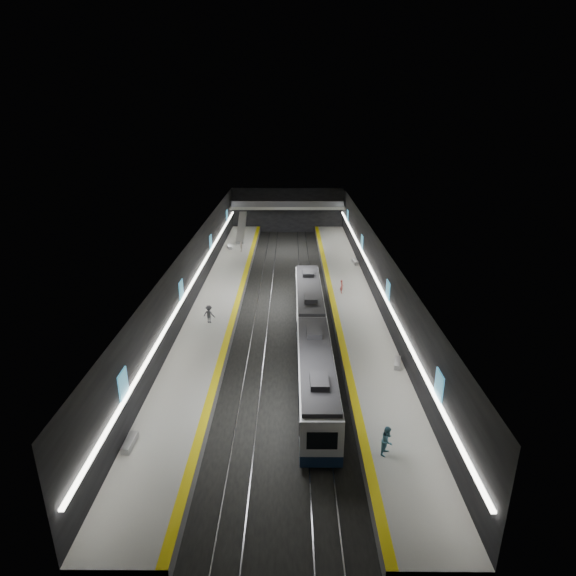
{
  "coord_description": "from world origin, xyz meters",
  "views": [
    {
      "loc": [
        0.61,
        -51.17,
        20.82
      ],
      "look_at": [
        0.3,
        -0.66,
        2.2
      ],
      "focal_mm": 30.0,
      "sensor_mm": 36.0,
      "label": 1
    }
  ],
  "objects_px": {
    "bench_right_near": "(397,363)",
    "passenger_right_a": "(342,287)",
    "train": "(312,334)",
    "bench_left_far": "(230,247)",
    "bench_left_near": "(130,443)",
    "bench_right_far": "(355,262)",
    "passenger_left_a": "(241,247)",
    "escalator": "(241,228)",
    "passenger_right_b": "(387,441)",
    "passenger_left_b": "(209,314)"
  },
  "relations": [
    {
      "from": "escalator",
      "to": "passenger_left_b",
      "type": "distance_m",
      "value": 33.5
    },
    {
      "from": "bench_left_near",
      "to": "passenger_left_b",
      "type": "bearing_deg",
      "value": 85.75
    },
    {
      "from": "bench_right_far",
      "to": "passenger_right_b",
      "type": "distance_m",
      "value": 39.48
    },
    {
      "from": "passenger_left_a",
      "to": "passenger_left_b",
      "type": "height_order",
      "value": "passenger_left_b"
    },
    {
      "from": "train",
      "to": "passenger_right_b",
      "type": "relative_size",
      "value": 15.66
    },
    {
      "from": "passenger_right_b",
      "to": "passenger_right_a",
      "type": "bearing_deg",
      "value": 33.3
    },
    {
      "from": "bench_right_far",
      "to": "bench_left_near",
      "type": "bearing_deg",
      "value": -122.05
    },
    {
      "from": "escalator",
      "to": "passenger_right_a",
      "type": "xyz_separation_m",
      "value": [
        13.99,
        -25.08,
        -1.11
      ]
    },
    {
      "from": "bench_right_near",
      "to": "passenger_right_a",
      "type": "relative_size",
      "value": 1.13
    },
    {
      "from": "bench_left_near",
      "to": "escalator",
      "type": "bearing_deg",
      "value": 89.71
    },
    {
      "from": "bench_left_near",
      "to": "passenger_right_a",
      "type": "distance_m",
      "value": 31.54
    },
    {
      "from": "passenger_right_b",
      "to": "passenger_left_a",
      "type": "height_order",
      "value": "passenger_right_b"
    },
    {
      "from": "train",
      "to": "passenger_right_a",
      "type": "bearing_deg",
      "value": 73.36
    },
    {
      "from": "passenger_right_a",
      "to": "train",
      "type": "bearing_deg",
      "value": 160.99
    },
    {
      "from": "bench_left_far",
      "to": "passenger_left_a",
      "type": "bearing_deg",
      "value": -55.0
    },
    {
      "from": "escalator",
      "to": "passenger_right_b",
      "type": "distance_m",
      "value": 54.72
    },
    {
      "from": "passenger_left_b",
      "to": "train",
      "type": "bearing_deg",
      "value": 170.04
    },
    {
      "from": "escalator",
      "to": "bench_left_far",
      "type": "xyz_separation_m",
      "value": [
        -1.31,
        -5.89,
        -1.66
      ]
    },
    {
      "from": "bench_left_far",
      "to": "passenger_right_b",
      "type": "xyz_separation_m",
      "value": [
        15.33,
        -47.0,
        0.72
      ]
    },
    {
      "from": "train",
      "to": "bench_left_far",
      "type": "relative_size",
      "value": 15.37
    },
    {
      "from": "train",
      "to": "passenger_right_a",
      "type": "distance_m",
      "value": 13.93
    },
    {
      "from": "escalator",
      "to": "bench_right_near",
      "type": "height_order",
      "value": "escalator"
    },
    {
      "from": "bench_left_near",
      "to": "passenger_left_b",
      "type": "xyz_separation_m",
      "value": [
        2.02,
        18.78,
        0.69
      ]
    },
    {
      "from": "train",
      "to": "bench_right_far",
      "type": "height_order",
      "value": "train"
    },
    {
      "from": "train",
      "to": "bench_left_far",
      "type": "height_order",
      "value": "train"
    },
    {
      "from": "passenger_right_a",
      "to": "passenger_left_a",
      "type": "bearing_deg",
      "value": 35.01
    },
    {
      "from": "bench_left_near",
      "to": "bench_right_near",
      "type": "relative_size",
      "value": 1.04
    },
    {
      "from": "train",
      "to": "passenger_left_a",
      "type": "bearing_deg",
      "value": 106.84
    },
    {
      "from": "bench_left_near",
      "to": "passenger_left_a",
      "type": "bearing_deg",
      "value": 88.44
    },
    {
      "from": "bench_left_near",
      "to": "bench_right_far",
      "type": "distance_m",
      "value": 43.14
    },
    {
      "from": "bench_left_far",
      "to": "passenger_left_a",
      "type": "xyz_separation_m",
      "value": [
        2.01,
        -1.8,
        0.55
      ]
    },
    {
      "from": "escalator",
      "to": "passenger_left_b",
      "type": "height_order",
      "value": "escalator"
    },
    {
      "from": "passenger_right_b",
      "to": "bench_left_near",
      "type": "bearing_deg",
      "value": 120.99
    },
    {
      "from": "passenger_right_b",
      "to": "bench_left_far",
      "type": "bearing_deg",
      "value": 51.29
    },
    {
      "from": "escalator",
      "to": "bench_right_near",
      "type": "bearing_deg",
      "value": -67.96
    },
    {
      "from": "bench_left_near",
      "to": "passenger_left_b",
      "type": "relative_size",
      "value": 1.01
    },
    {
      "from": "passenger_right_a",
      "to": "passenger_left_b",
      "type": "xyz_separation_m",
      "value": [
        -13.96,
        -8.41,
        0.13
      ]
    },
    {
      "from": "train",
      "to": "passenger_left_a",
      "type": "height_order",
      "value": "train"
    },
    {
      "from": "passenger_right_a",
      "to": "bench_right_far",
      "type": "bearing_deg",
      "value": -17.0
    },
    {
      "from": "bench_right_far",
      "to": "passenger_right_a",
      "type": "height_order",
      "value": "passenger_right_a"
    },
    {
      "from": "train",
      "to": "bench_right_far",
      "type": "xyz_separation_m",
      "value": [
        7.0,
        24.89,
        -0.94
      ]
    },
    {
      "from": "bench_left_far",
      "to": "passenger_right_a",
      "type": "relative_size",
      "value": 1.23
    },
    {
      "from": "escalator",
      "to": "bench_left_near",
      "type": "bearing_deg",
      "value": -92.19
    },
    {
      "from": "bench_right_near",
      "to": "passenger_right_b",
      "type": "xyz_separation_m",
      "value": [
        -2.95,
        -10.96,
        0.74
      ]
    },
    {
      "from": "bench_right_near",
      "to": "passenger_left_b",
      "type": "bearing_deg",
      "value": 166.21
    },
    {
      "from": "bench_left_near",
      "to": "bench_right_far",
      "type": "height_order",
      "value": "bench_right_far"
    },
    {
      "from": "bench_left_far",
      "to": "passenger_left_a",
      "type": "distance_m",
      "value": 2.75
    },
    {
      "from": "bench_left_far",
      "to": "passenger_right_b",
      "type": "bearing_deg",
      "value": -85.07
    },
    {
      "from": "bench_left_far",
      "to": "passenger_left_b",
      "type": "xyz_separation_m",
      "value": [
        1.33,
        -27.6,
        0.68
      ]
    },
    {
      "from": "escalator",
      "to": "passenger_left_a",
      "type": "xyz_separation_m",
      "value": [
        0.7,
        -7.68,
        -1.11
      ]
    }
  ]
}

